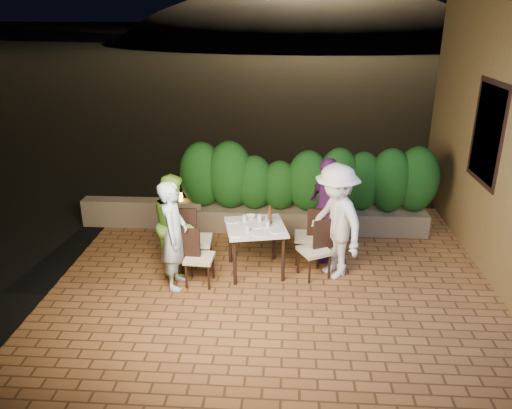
# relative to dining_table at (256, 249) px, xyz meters

# --- Properties ---
(ground) EXTENTS (400.00, 400.00, 0.00)m
(ground) POSITION_rel_dining_table_xyz_m (0.63, -0.68, -0.40)
(ground) COLOR black
(ground) RESTS_ON ground
(terrace_floor) EXTENTS (7.00, 6.00, 0.15)m
(terrace_floor) POSITION_rel_dining_table_xyz_m (0.63, -0.18, -0.45)
(terrace_floor) COLOR brown
(terrace_floor) RESTS_ON ground
(window_pane) EXTENTS (0.08, 1.00, 1.40)m
(window_pane) POSITION_rel_dining_table_xyz_m (3.45, 0.82, 1.62)
(window_pane) COLOR black
(window_pane) RESTS_ON building_wall
(window_frame) EXTENTS (0.06, 1.15, 1.55)m
(window_frame) POSITION_rel_dining_table_xyz_m (3.44, 0.82, 1.62)
(window_frame) COLOR black
(window_frame) RESTS_ON building_wall
(planter) EXTENTS (4.20, 0.55, 0.40)m
(planter) POSITION_rel_dining_table_xyz_m (0.83, 1.62, -0.17)
(planter) COLOR #6F6147
(planter) RESTS_ON ground
(hedge) EXTENTS (4.00, 0.70, 1.10)m
(hedge) POSITION_rel_dining_table_xyz_m (0.83, 1.62, 0.57)
(hedge) COLOR #144312
(hedge) RESTS_ON planter
(parapet) EXTENTS (2.20, 0.30, 0.50)m
(parapet) POSITION_rel_dining_table_xyz_m (-2.17, 1.62, -0.12)
(parapet) COLOR #6F6147
(parapet) RESTS_ON ground
(hill) EXTENTS (52.00, 40.00, 22.00)m
(hill) POSITION_rel_dining_table_xyz_m (2.63, 59.32, -4.38)
(hill) COLOR black
(hill) RESTS_ON ground
(dining_table) EXTENTS (1.01, 1.01, 0.75)m
(dining_table) POSITION_rel_dining_table_xyz_m (0.00, 0.00, 0.00)
(dining_table) COLOR white
(dining_table) RESTS_ON ground
(plate_nw) EXTENTS (0.23, 0.23, 0.01)m
(plate_nw) POSITION_rel_dining_table_xyz_m (-0.25, -0.32, 0.38)
(plate_nw) COLOR white
(plate_nw) RESTS_ON dining_table
(plate_sw) EXTENTS (0.24, 0.24, 0.01)m
(plate_sw) POSITION_rel_dining_table_xyz_m (-0.36, 0.17, 0.38)
(plate_sw) COLOR white
(plate_sw) RESTS_ON dining_table
(plate_ne) EXTENTS (0.20, 0.20, 0.01)m
(plate_ne) POSITION_rel_dining_table_xyz_m (0.31, -0.17, 0.38)
(plate_ne) COLOR white
(plate_ne) RESTS_ON dining_table
(plate_se) EXTENTS (0.20, 0.20, 0.01)m
(plate_se) POSITION_rel_dining_table_xyz_m (0.21, 0.31, 0.38)
(plate_se) COLOR white
(plate_se) RESTS_ON dining_table
(plate_centre) EXTENTS (0.22, 0.22, 0.01)m
(plate_centre) POSITION_rel_dining_table_xyz_m (0.03, 0.00, 0.38)
(plate_centre) COLOR white
(plate_centre) RESTS_ON dining_table
(plate_front) EXTENTS (0.21, 0.21, 0.01)m
(plate_front) POSITION_rel_dining_table_xyz_m (0.08, -0.29, 0.38)
(plate_front) COLOR white
(plate_front) RESTS_ON dining_table
(glass_nw) EXTENTS (0.06, 0.06, 0.11)m
(glass_nw) POSITION_rel_dining_table_xyz_m (-0.10, -0.22, 0.43)
(glass_nw) COLOR silver
(glass_nw) RESTS_ON dining_table
(glass_sw) EXTENTS (0.06, 0.06, 0.10)m
(glass_sw) POSITION_rel_dining_table_xyz_m (-0.18, 0.16, 0.43)
(glass_sw) COLOR silver
(glass_sw) RESTS_ON dining_table
(glass_ne) EXTENTS (0.06, 0.06, 0.10)m
(glass_ne) POSITION_rel_dining_table_xyz_m (0.18, -0.03, 0.42)
(glass_ne) COLOR silver
(glass_ne) RESTS_ON dining_table
(glass_se) EXTENTS (0.07, 0.07, 0.12)m
(glass_se) POSITION_rel_dining_table_xyz_m (0.05, 0.16, 0.43)
(glass_se) COLOR silver
(glass_se) RESTS_ON dining_table
(beer_bottle) EXTENTS (0.06, 0.06, 0.29)m
(beer_bottle) POSITION_rel_dining_table_xyz_m (0.21, 0.10, 0.52)
(beer_bottle) COLOR #50280D
(beer_bottle) RESTS_ON dining_table
(bowl) EXTENTS (0.17, 0.17, 0.04)m
(bowl) POSITION_rel_dining_table_xyz_m (-0.10, 0.30, 0.39)
(bowl) COLOR white
(bowl) RESTS_ON dining_table
(chair_left_front) EXTENTS (0.42, 0.42, 0.86)m
(chair_left_front) POSITION_rel_dining_table_xyz_m (-0.78, -0.41, 0.05)
(chair_left_front) COLOR black
(chair_left_front) RESTS_ON ground
(chair_left_back) EXTENTS (0.48, 0.48, 0.99)m
(chair_left_back) POSITION_rel_dining_table_xyz_m (-0.90, 0.04, 0.12)
(chair_left_back) COLOR black
(chair_left_back) RESTS_ON ground
(chair_right_front) EXTENTS (0.55, 0.55, 0.88)m
(chair_right_front) POSITION_rel_dining_table_xyz_m (0.87, -0.09, 0.07)
(chair_right_front) COLOR black
(chair_right_front) RESTS_ON ground
(chair_right_back) EXTENTS (0.42, 0.42, 0.89)m
(chair_right_back) POSITION_rel_dining_table_xyz_m (0.79, 0.39, 0.07)
(chair_right_back) COLOR black
(chair_right_back) RESTS_ON ground
(diner_blue) EXTENTS (0.40, 0.59, 1.58)m
(diner_blue) POSITION_rel_dining_table_xyz_m (-1.11, -0.49, 0.41)
(diner_blue) COLOR #C0E2F7
(diner_blue) RESTS_ON ground
(diner_green) EXTENTS (0.75, 0.86, 1.51)m
(diner_green) POSITION_rel_dining_table_xyz_m (-1.21, 0.01, 0.38)
(diner_green) COLOR #8BE046
(diner_green) RESTS_ON ground
(diner_white) EXTENTS (1.11, 1.28, 1.72)m
(diner_white) POSITION_rel_dining_table_xyz_m (1.16, -0.02, 0.49)
(diner_white) COLOR white
(diner_white) RESTS_ON ground
(diner_purple) EXTENTS (0.78, 1.05, 1.66)m
(diner_purple) POSITION_rel_dining_table_xyz_m (1.07, 0.54, 0.45)
(diner_purple) COLOR #592165
(diner_purple) RESTS_ON ground
(parapet_lamp) EXTENTS (0.10, 0.10, 0.14)m
(parapet_lamp) POSITION_rel_dining_table_xyz_m (-1.47, 1.62, 0.20)
(parapet_lamp) COLOR orange
(parapet_lamp) RESTS_ON parapet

